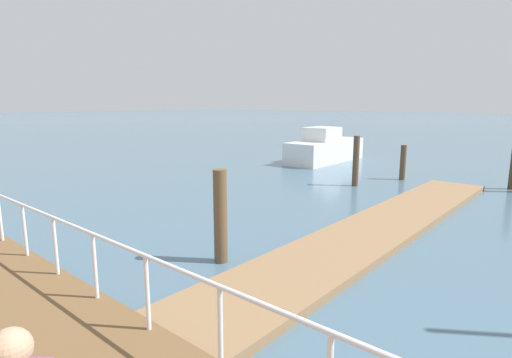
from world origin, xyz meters
The scene contains 7 objects.
ground_plane centered at (0.00, 20.00, 0.00)m, with size 300.00×300.00×0.00m, color slate.
floating_dock centered at (4.12, 11.91, 0.09)m, with size 15.25×2.00×0.18m, color #93704C.
boardwalk_railing centered at (-3.15, 9.91, 1.22)m, with size 0.06×29.14×1.08m.
dock_piling_1 centered at (-0.16, 13.64, 1.02)m, with size 0.29×0.29×2.04m, color brown.
dock_piling_2 centered at (9.26, 15.25, 1.05)m, with size 0.26×0.26×2.09m, color brown.
dock_piling_3 centered at (11.93, 14.28, 0.79)m, with size 0.26×0.26×1.57m, color brown.
moored_boat_0 centered at (14.65, 19.96, 0.77)m, with size 6.04×2.15×2.04m.
Camera 1 is at (-6.01, 7.63, 3.42)m, focal length 28.36 mm.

